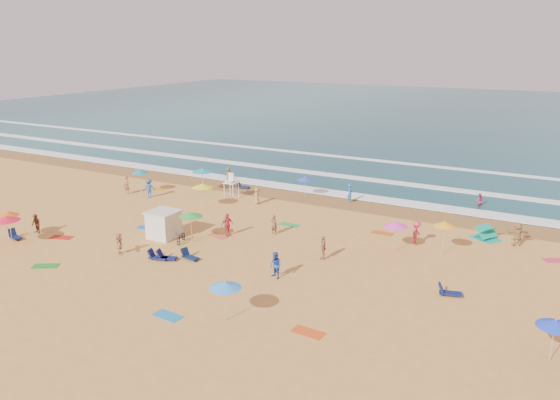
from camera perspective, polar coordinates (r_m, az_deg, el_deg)
The scene contains 13 objects.
ground at distance 42.72m, azimuth -4.66°, elevation -3.78°, with size 220.00×220.00×0.00m, color gold.
ocean at distance 120.38m, azimuth 18.12°, elevation 8.43°, with size 220.00×140.00×0.18m, color #0C4756.
wet_sand at distance 53.06m, azimuth 2.77°, elevation 0.25°, with size 220.00×220.00×0.00m, color olive.
surf_foam at distance 60.83m, azimuth 6.44°, elevation 2.33°, with size 200.00×18.70×0.05m.
cabana at distance 42.96m, azimuth -12.05°, elevation -2.56°, with size 2.00×2.00×2.00m, color silver.
cabana_roof at distance 42.64m, azimuth -12.13°, elevation -1.21°, with size 2.20×2.20×0.12m, color silver.
bicycle at distance 41.76m, azimuth -10.29°, elevation -3.82°, with size 0.59×1.70×0.89m, color black.
lifeguard_stand at distance 52.85m, azimuth -5.10°, elevation 1.32°, with size 1.20×1.20×2.10m, color white, non-canonical shape.
beach_umbrellas at distance 40.82m, azimuth -4.72°, elevation -1.56°, with size 57.11×25.63×0.77m.
loungers at distance 38.65m, azimuth 2.90°, elevation -5.67°, with size 51.01×22.01×0.34m.
towels at distance 40.91m, azimuth -5.33°, elevation -4.69°, with size 38.90×21.57×0.03m.
popup_tents at distance 37.42m, azimuth 24.35°, elevation -7.21°, with size 9.68×17.41×1.20m.
beachgoers at distance 44.57m, azimuth -0.18°, elevation -1.75°, with size 43.68×26.78×2.11m.
Camera 1 is at (22.34, -33.39, 14.52)m, focal length 35.00 mm.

